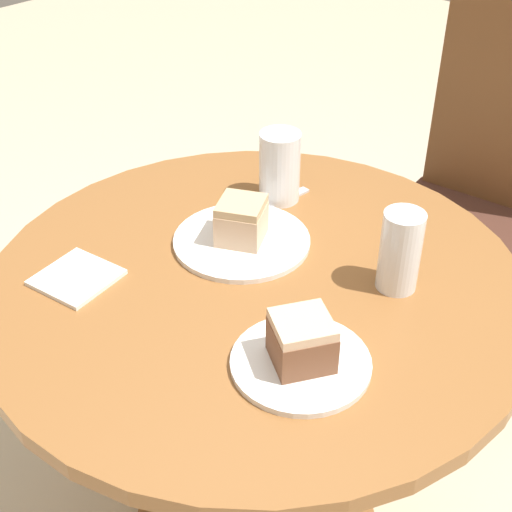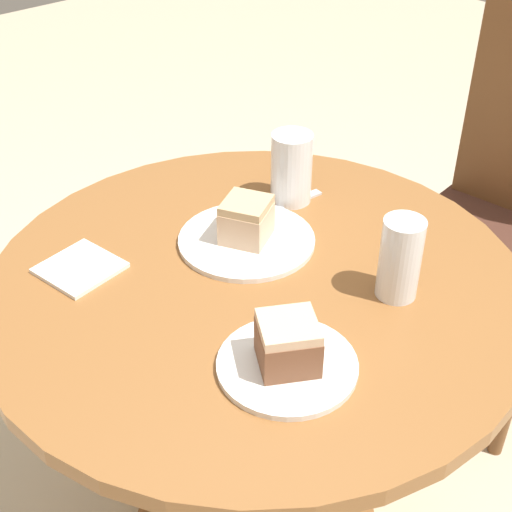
{
  "view_description": "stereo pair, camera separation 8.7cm",
  "coord_description": "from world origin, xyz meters",
  "px_view_note": "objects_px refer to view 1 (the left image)",
  "views": [
    {
      "loc": [
        0.65,
        -0.71,
        1.45
      ],
      "look_at": [
        0.0,
        0.0,
        0.76
      ],
      "focal_mm": 50.0,
      "sensor_mm": 36.0,
      "label": 1
    },
    {
      "loc": [
        0.71,
        -0.65,
        1.45
      ],
      "look_at": [
        0.0,
        0.0,
        0.76
      ],
      "focal_mm": 50.0,
      "sensor_mm": 36.0,
      "label": 2
    }
  ],
  "objects_px": {
    "plate_far": "(301,363)",
    "cake_slice_far": "(302,341)",
    "cake_slice_near": "(241,221)",
    "glass_lemonade": "(400,256)",
    "chair": "(482,201)",
    "plate_near": "(242,241)",
    "glass_water": "(280,171)"
  },
  "relations": [
    {
      "from": "plate_far",
      "to": "glass_lemonade",
      "type": "relative_size",
      "value": 1.46
    },
    {
      "from": "glass_water",
      "to": "cake_slice_far",
      "type": "bearing_deg",
      "value": -45.44
    },
    {
      "from": "chair",
      "to": "cake_slice_far",
      "type": "distance_m",
      "value": 1.03
    },
    {
      "from": "cake_slice_near",
      "to": "plate_near",
      "type": "bearing_deg",
      "value": 90.0
    },
    {
      "from": "plate_far",
      "to": "glass_lemonade",
      "type": "height_order",
      "value": "glass_lemonade"
    },
    {
      "from": "chair",
      "to": "plate_near",
      "type": "height_order",
      "value": "chair"
    },
    {
      "from": "glass_water",
      "to": "plate_near",
      "type": "bearing_deg",
      "value": -72.2
    },
    {
      "from": "cake_slice_near",
      "to": "cake_slice_far",
      "type": "distance_m",
      "value": 0.33
    },
    {
      "from": "cake_slice_near",
      "to": "glass_water",
      "type": "height_order",
      "value": "glass_water"
    },
    {
      "from": "glass_lemonade",
      "to": "glass_water",
      "type": "relative_size",
      "value": 1.0
    },
    {
      "from": "chair",
      "to": "cake_slice_near",
      "type": "bearing_deg",
      "value": -103.28
    },
    {
      "from": "cake_slice_far",
      "to": "glass_lemonade",
      "type": "distance_m",
      "value": 0.25
    },
    {
      "from": "plate_far",
      "to": "glass_water",
      "type": "bearing_deg",
      "value": 134.56
    },
    {
      "from": "cake_slice_far",
      "to": "glass_lemonade",
      "type": "relative_size",
      "value": 0.8
    },
    {
      "from": "cake_slice_near",
      "to": "glass_lemonade",
      "type": "relative_size",
      "value": 0.78
    },
    {
      "from": "plate_far",
      "to": "cake_slice_far",
      "type": "relative_size",
      "value": 1.82
    },
    {
      "from": "cake_slice_near",
      "to": "glass_lemonade",
      "type": "xyz_separation_m",
      "value": [
        0.28,
        0.08,
        0.01
      ]
    },
    {
      "from": "cake_slice_far",
      "to": "plate_near",
      "type": "bearing_deg",
      "value": 148.35
    },
    {
      "from": "cake_slice_near",
      "to": "plate_far",
      "type": "bearing_deg",
      "value": -31.65
    },
    {
      "from": "chair",
      "to": "glass_water",
      "type": "xyz_separation_m",
      "value": [
        -0.15,
        -0.64,
        0.29
      ]
    },
    {
      "from": "cake_slice_far",
      "to": "plate_far",
      "type": "bearing_deg",
      "value": 90.0
    },
    {
      "from": "chair",
      "to": "cake_slice_far",
      "type": "relative_size",
      "value": 8.68
    },
    {
      "from": "chair",
      "to": "glass_water",
      "type": "distance_m",
      "value": 0.72
    },
    {
      "from": "plate_near",
      "to": "plate_far",
      "type": "relative_size",
      "value": 1.2
    },
    {
      "from": "plate_near",
      "to": "cake_slice_near",
      "type": "distance_m",
      "value": 0.04
    },
    {
      "from": "cake_slice_far",
      "to": "glass_lemonade",
      "type": "bearing_deg",
      "value": 90.55
    },
    {
      "from": "plate_far",
      "to": "cake_slice_near",
      "type": "bearing_deg",
      "value": 148.35
    },
    {
      "from": "plate_far",
      "to": "cake_slice_near",
      "type": "relative_size",
      "value": 1.88
    },
    {
      "from": "plate_far",
      "to": "cake_slice_far",
      "type": "xyz_separation_m",
      "value": [
        0.0,
        -0.0,
        0.04
      ]
    },
    {
      "from": "cake_slice_near",
      "to": "glass_water",
      "type": "bearing_deg",
      "value": 107.8
    },
    {
      "from": "plate_far",
      "to": "cake_slice_near",
      "type": "distance_m",
      "value": 0.33
    },
    {
      "from": "chair",
      "to": "glass_lemonade",
      "type": "height_order",
      "value": "chair"
    }
  ]
}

